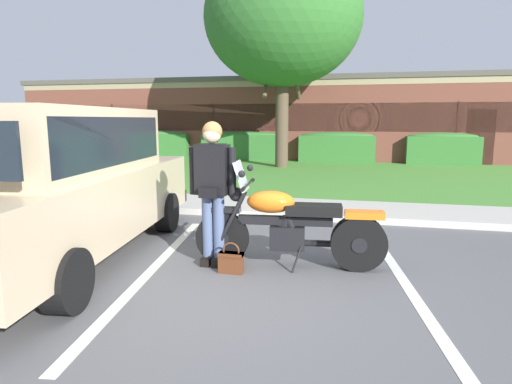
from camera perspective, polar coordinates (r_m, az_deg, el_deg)
ground_plane at (r=4.75m, az=-2.90°, el=-11.79°), size 140.00×140.00×0.00m
curb_strip at (r=7.65m, az=3.59°, el=-3.06°), size 60.00×0.20×0.12m
concrete_walk at (r=8.47m, az=4.55°, el=-1.96°), size 60.00×1.50×0.08m
grass_lawn at (r=13.41m, az=7.83°, el=2.20°), size 60.00×8.57×0.06m
stall_stripe_0 at (r=5.29m, az=-13.40°, el=-9.73°), size 0.73×4.37×0.01m
stall_stripe_1 at (r=4.80m, az=19.59°, el=-12.05°), size 0.73×4.37×0.01m
motorcycle at (r=5.08m, az=5.31°, el=-4.58°), size 2.24×0.82×1.26m
rider_person at (r=5.08m, az=-5.74°, el=1.19°), size 0.57×0.31×1.70m
handbag at (r=4.97m, az=-3.30°, el=-9.01°), size 0.28×0.13×0.36m
parked_suv_adjacent at (r=5.78m, az=-24.95°, el=0.99°), size 2.50×5.03×1.86m
shade_tree at (r=15.72m, az=3.56°, el=21.84°), size 5.33×5.33×7.36m
hedge_left at (r=19.53m, az=-13.08°, el=6.15°), size 3.19×0.90×1.24m
hedge_center_left at (r=18.14m, az=-1.88°, el=6.15°), size 3.27×0.90×1.24m
hedge_center_right at (r=17.54m, az=10.60°, el=5.88°), size 2.94×0.90×1.24m
hedge_right at (r=17.79m, az=23.32°, el=5.31°), size 2.61×0.90×1.24m
brick_building at (r=23.24m, az=10.41°, el=9.44°), size 28.15×11.56×3.48m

